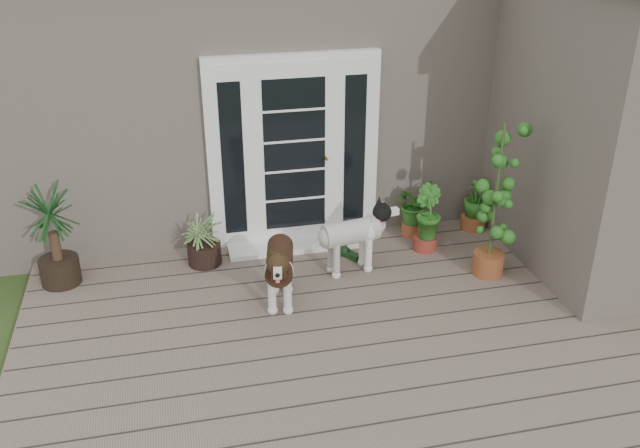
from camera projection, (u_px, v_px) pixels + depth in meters
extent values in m
cube|color=#6B5B4C|center=(364.00, 351.00, 6.24)|extent=(6.20, 4.60, 0.12)
cube|color=#665E54|center=(279.00, 74.00, 9.31)|extent=(7.40, 4.00, 3.10)
cube|color=#665E54|center=(610.00, 132.00, 7.13)|extent=(1.60, 2.40, 3.10)
cube|color=white|center=(294.00, 151.00, 7.63)|extent=(1.90, 0.14, 2.15)
cube|color=white|center=(299.00, 244.00, 7.92)|extent=(1.60, 0.40, 0.05)
imported|color=#1D5016|center=(413.00, 212.00, 8.07)|extent=(0.63, 0.63, 0.57)
imported|color=#2A5D1A|center=(426.00, 227.00, 7.74)|extent=(0.44, 0.44, 0.55)
imported|color=#25661D|center=(474.00, 208.00, 8.24)|extent=(0.47, 0.47, 0.52)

